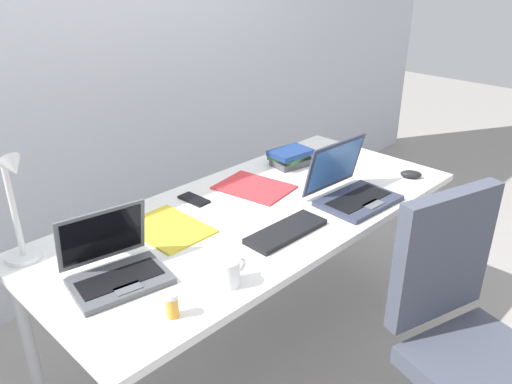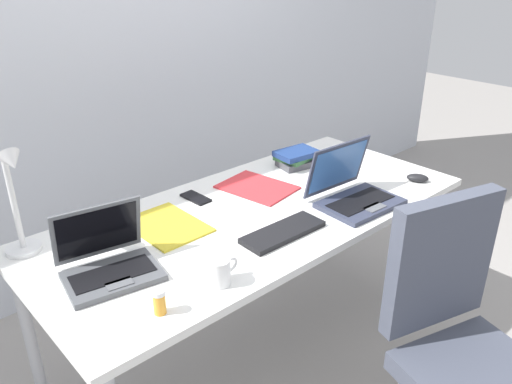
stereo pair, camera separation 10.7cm
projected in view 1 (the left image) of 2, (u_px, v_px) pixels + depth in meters
name	position (u px, v px, depth m)	size (l,w,h in m)	color
ground_plane	(256.00, 353.00, 2.36)	(12.00, 12.00, 0.00)	gray
wall_back	(96.00, 36.00, 2.51)	(6.00, 0.13, 2.60)	silver
desk	(256.00, 223.00, 2.07)	(1.80, 0.80, 0.74)	white
desk_lamp	(17.00, 209.00, 1.62)	(0.12, 0.18, 0.40)	white
laptop_back_left	(351.00, 189.00, 2.11)	(0.34, 0.30, 0.24)	#33384C
laptop_back_right	(115.00, 267.00, 1.60)	(0.33, 0.29, 0.22)	#515459
external_keyboard	(286.00, 231.00, 1.87)	(0.33, 0.12, 0.02)	black
computer_mouse	(411.00, 174.00, 2.34)	(0.06, 0.10, 0.03)	black
cell_phone	(194.00, 199.00, 2.13)	(0.06, 0.14, 0.01)	black
pill_bottle	(172.00, 305.00, 1.43)	(0.04, 0.04, 0.08)	gold
book_stack	(291.00, 157.00, 2.47)	(0.23, 0.18, 0.08)	#4C4C51
paper_folder_back_right	(168.00, 228.00, 1.91)	(0.23, 0.31, 0.01)	gold
paper_folder_near_lamp	(254.00, 187.00, 2.24)	(0.23, 0.31, 0.01)	red
coffee_mug	(229.00, 272.00, 1.57)	(0.11, 0.08, 0.09)	white
office_chair	(466.00, 361.00, 1.77)	(0.55, 0.60, 0.97)	black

